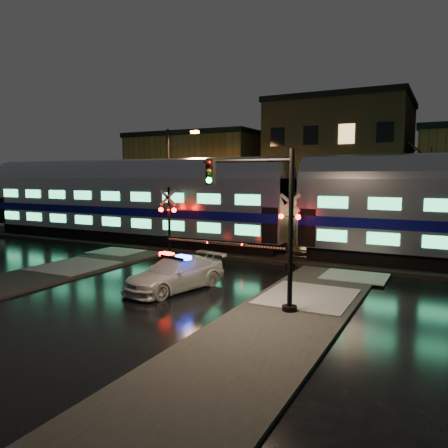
{
  "coord_description": "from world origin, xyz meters",
  "views": [
    {
      "loc": [
        11.43,
        -19.89,
        5.03
      ],
      "look_at": [
        -0.2,
        2.5,
        2.2
      ],
      "focal_mm": 35.0,
      "sensor_mm": 36.0,
      "label": 1
    }
  ],
  "objects": [
    {
      "name": "streetlight",
      "position": [
        -8.27,
        9.0,
        4.97
      ],
      "size": [
        2.88,
        0.3,
        8.62
      ],
      "color": "black",
      "rests_on": "ground"
    },
    {
      "name": "ground",
      "position": [
        0.0,
        0.0,
        0.0
      ],
      "size": [
        120.0,
        120.0,
        0.0
      ],
      "primitive_type": "plane",
      "color": "black",
      "rests_on": "ground"
    },
    {
      "name": "train",
      "position": [
        3.35,
        5.0,
        3.38
      ],
      "size": [
        51.0,
        3.12,
        5.92
      ],
      "color": "black",
      "rests_on": "ballast"
    },
    {
      "name": "crossing_signal_left",
      "position": [
        -3.63,
        2.31,
        1.78
      ],
      "size": [
        6.08,
        0.67,
        4.31
      ],
      "color": "black",
      "rests_on": "ground"
    },
    {
      "name": "building_left",
      "position": [
        -13.0,
        22.0,
        4.5
      ],
      "size": [
        14.0,
        10.0,
        9.0
      ],
      "primitive_type": "cube",
      "color": "brown",
      "rests_on": "ground"
    },
    {
      "name": "traffic_light",
      "position": [
        5.5,
        -5.12,
        3.17
      ],
      "size": [
        3.85,
        0.7,
        5.96
      ],
      "rotation": [
        0.0,
        0.0,
        -0.21
      ],
      "color": "black",
      "rests_on": "ground"
    },
    {
      "name": "sidewalk_left",
      "position": [
        -6.5,
        -6.0,
        0.06
      ],
      "size": [
        4.0,
        20.0,
        0.12
      ],
      "primitive_type": "cube",
      "color": "#2D2D2D",
      "rests_on": "ground"
    },
    {
      "name": "police_car",
      "position": [
        0.87,
        -4.22,
        0.73
      ],
      "size": [
        3.17,
        5.32,
        1.61
      ],
      "rotation": [
        0.0,
        0.0,
        -0.25
      ],
      "color": "silver",
      "rests_on": "ground"
    },
    {
      "name": "crossing_signal_right",
      "position": [
        3.52,
        2.31,
        1.74
      ],
      "size": [
        5.93,
        0.66,
        4.2
      ],
      "color": "black",
      "rests_on": "ground"
    },
    {
      "name": "ballast",
      "position": [
        0.0,
        5.0,
        0.12
      ],
      "size": [
        90.0,
        4.2,
        0.24
      ],
      "primitive_type": "cube",
      "color": "black",
      "rests_on": "ground"
    },
    {
      "name": "building_mid",
      "position": [
        2.0,
        22.5,
        5.75
      ],
      "size": [
        12.0,
        11.0,
        11.5
      ],
      "primitive_type": "cube",
      "color": "brown",
      "rests_on": "ground"
    },
    {
      "name": "sidewalk_right",
      "position": [
        6.5,
        -6.0,
        0.06
      ],
      "size": [
        4.0,
        20.0,
        0.12
      ],
      "primitive_type": "cube",
      "color": "#2D2D2D",
      "rests_on": "ground"
    }
  ]
}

